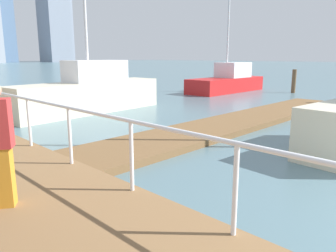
{
  "coord_description": "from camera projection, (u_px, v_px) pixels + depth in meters",
  "views": [
    {
      "loc": [
        -6.02,
        0.17,
        2.35
      ],
      "look_at": [
        -0.94,
        5.13,
        0.82
      ],
      "focal_mm": 34.73,
      "sensor_mm": 36.0,
      "label": 1
    }
  ],
  "objects": [
    {
      "name": "moored_boat_0",
      "position": [
        228.0,
        81.0,
        22.06
      ],
      "size": [
        6.46,
        2.09,
        7.58
      ],
      "color": "red",
      "rests_on": "ground_plane"
    },
    {
      "name": "floating_dock",
      "position": [
        238.0,
        122.0,
        11.45
      ],
      "size": [
        14.5,
        2.0,
        0.18
      ],
      "primitive_type": "cube",
      "color": "brown",
      "rests_on": "ground_plane"
    },
    {
      "name": "dock_piling_0",
      "position": [
        294.0,
        81.0,
        21.24
      ],
      "size": [
        0.27,
        0.27,
        1.53
      ],
      "primitive_type": "cylinder",
      "color": "brown",
      "rests_on": "ground_plane"
    },
    {
      "name": "skyline_tower_5",
      "position": [
        52.0,
        2.0,
        136.7
      ],
      "size": [
        10.03,
        13.05,
        49.92
      ],
      "primitive_type": "cube",
      "rotation": [
        0.0,
        0.0,
        -0.05
      ],
      "color": "gray",
      "rests_on": "ground_plane"
    },
    {
      "name": "moored_boat_3",
      "position": [
        90.0,
        92.0,
        13.88
      ],
      "size": [
        7.02,
        2.13,
        9.71
      ],
      "color": "beige",
      "rests_on": "ground_plane"
    }
  ]
}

